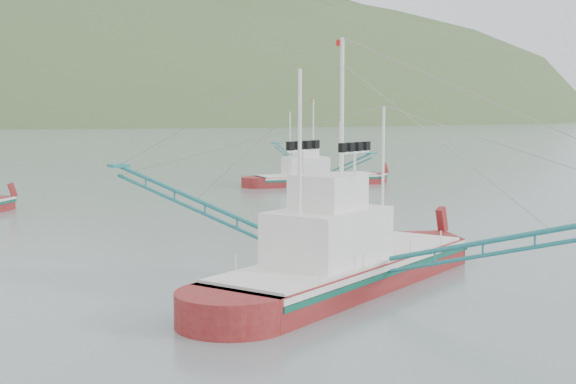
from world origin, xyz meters
TOP-DOWN VIEW (x-y plane):
  - ground at (0.00, 0.00)m, footprint 1200.00×1200.00m
  - main_boat at (-2.33, -1.69)m, footprint 15.50×26.27m
  - bg_boat_right at (23.45, 35.70)m, footprint 12.67×21.95m
  - headland_right at (240.00, 430.00)m, footprint 684.00×432.00m

SIDE VIEW (x-z plane):
  - ground at x=0.00m, z-range 0.00..0.00m
  - headland_right at x=240.00m, z-range -153.00..153.00m
  - bg_boat_right at x=23.45m, z-range -2.92..6.07m
  - main_boat at x=-2.33m, z-range -3.31..7.73m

